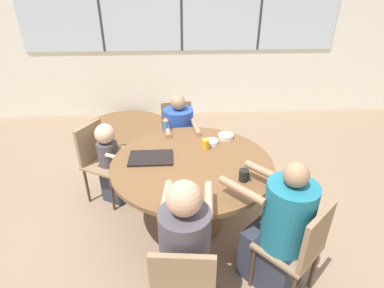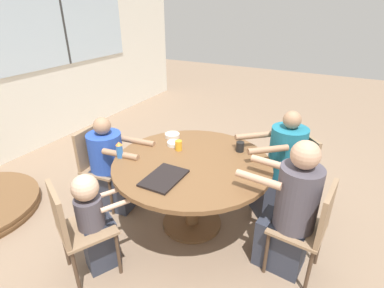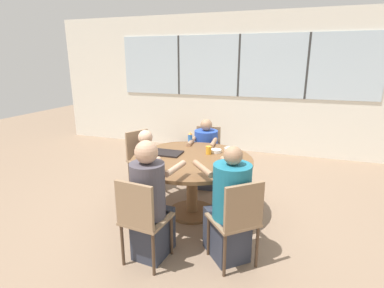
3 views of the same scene
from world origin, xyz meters
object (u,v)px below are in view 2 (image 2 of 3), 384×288
at_px(chair_for_man_blue_shirt, 296,167).
at_px(bowl_white_shallow, 172,135).
at_px(chair_for_toddler, 74,225).
at_px(person_man_teal_shirt, 111,169).
at_px(coffee_mug, 240,147).
at_px(person_woman_green_shirt, 290,214).
at_px(chair_for_man_teal_shirt, 97,160).
at_px(bowl_cereal, 174,143).
at_px(juice_glass, 179,145).
at_px(person_man_blue_shirt, 281,170).
at_px(person_toddler, 95,224).
at_px(chair_for_woman_green_shirt, 311,224).
at_px(sippy_cup, 119,150).

bearing_deg(chair_for_man_blue_shirt, bowl_white_shallow, 64.19).
height_order(chair_for_toddler, person_man_teal_shirt, person_man_teal_shirt).
bearing_deg(coffee_mug, person_woman_green_shirt, -129.35).
relative_size(person_man_teal_shirt, coffee_mug, 10.38).
bearing_deg(chair_for_man_teal_shirt, coffee_mug, 104.11).
relative_size(chair_for_toddler, bowl_cereal, 6.38).
bearing_deg(juice_glass, chair_for_man_blue_shirt, -61.36).
bearing_deg(person_man_blue_shirt, chair_for_toddler, 101.52).
bearing_deg(chair_for_man_blue_shirt, person_toddler, 99.82).
bearing_deg(person_toddler, bowl_white_shallow, 117.80).
height_order(coffee_mug, juice_glass, juice_glass).
bearing_deg(person_man_blue_shirt, bowl_cereal, 70.14).
height_order(chair_for_woman_green_shirt, bowl_white_shallow, chair_for_woman_green_shirt).
height_order(chair_for_man_blue_shirt, juice_glass, chair_for_man_blue_shirt).
height_order(person_man_blue_shirt, person_toddler, person_man_blue_shirt).
distance_m(chair_for_man_teal_shirt, person_woman_green_shirt, 2.05).
bearing_deg(chair_for_man_blue_shirt, chair_for_toddler, 100.63).
height_order(chair_for_woman_green_shirt, bowl_cereal, chair_for_woman_green_shirt).
xyz_separation_m(person_toddler, coffee_mug, (1.25, -0.77, 0.34)).
distance_m(sippy_cup, bowl_white_shallow, 0.66).
height_order(chair_for_toddler, person_woman_green_shirt, person_woman_green_shirt).
bearing_deg(chair_for_woman_green_shirt, chair_for_toddler, 124.08).
height_order(person_woman_green_shirt, juice_glass, person_woman_green_shirt).
relative_size(chair_for_woman_green_shirt, bowl_cereal, 6.38).
height_order(chair_for_man_teal_shirt, chair_for_toddler, same).
relative_size(person_toddler, sippy_cup, 5.66).
bearing_deg(bowl_cereal, sippy_cup, 145.72).
relative_size(chair_for_toddler, person_woman_green_shirt, 0.73).
bearing_deg(bowl_white_shallow, person_woman_green_shirt, -109.06).
height_order(person_woman_green_shirt, coffee_mug, person_woman_green_shirt).
xyz_separation_m(chair_for_toddler, person_woman_green_shirt, (0.89, -1.46, 0.02)).
bearing_deg(sippy_cup, bowl_cereal, -34.28).
height_order(chair_for_man_blue_shirt, sippy_cup, sippy_cup).
distance_m(chair_for_woman_green_shirt, bowl_white_shallow, 1.65).
distance_m(bowl_white_shallow, bowl_cereal, 0.20).
relative_size(person_woman_green_shirt, person_toddler, 1.30).
distance_m(chair_for_man_blue_shirt, juice_glass, 1.25).
height_order(chair_for_man_blue_shirt, bowl_cereal, chair_for_man_blue_shirt).
xyz_separation_m(coffee_mug, bowl_cereal, (-0.19, 0.65, -0.03)).
bearing_deg(sippy_cup, coffee_mug, -55.81).
bearing_deg(person_man_blue_shirt, chair_for_woman_green_shirt, 167.38).
bearing_deg(sippy_cup, chair_for_toddler, -170.24).
bearing_deg(chair_for_woman_green_shirt, person_man_teal_shirt, 95.56).
xyz_separation_m(person_toddler, juice_glass, (0.99, -0.22, 0.34)).
xyz_separation_m(chair_for_toddler, person_man_teal_shirt, (0.88, 0.41, -0.07)).
xyz_separation_m(chair_for_man_blue_shirt, bowl_white_shallow, (-0.35, 1.29, 0.23)).
bearing_deg(person_man_blue_shirt, chair_for_man_teal_shirt, 71.16).
relative_size(chair_for_woman_green_shirt, chair_for_toddler, 1.00).
relative_size(chair_for_toddler, person_toddler, 0.95).
bearing_deg(chair_for_toddler, chair_for_man_teal_shirt, 152.01).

